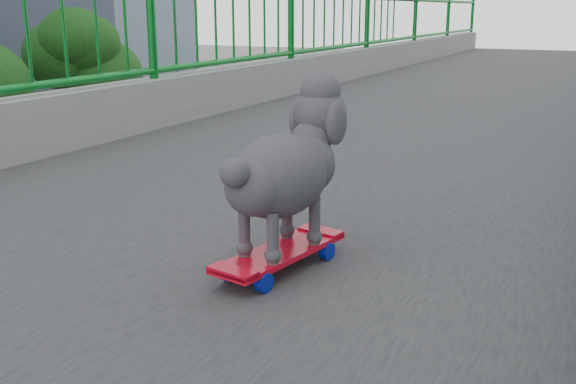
{
  "coord_description": "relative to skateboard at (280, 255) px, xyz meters",
  "views": [
    {
      "loc": [
        1.24,
        -1.5,
        7.72
      ],
      "look_at": [
        0.44,
        0.17,
        7.22
      ],
      "focal_mm": 42.0,
      "sensor_mm": 36.0,
      "label": 1
    }
  ],
  "objects": [
    {
      "name": "skateboard",
      "position": [
        0.0,
        0.0,
        0.0
      ],
      "size": [
        0.22,
        0.49,
        0.06
      ],
      "rotation": [
        0.0,
        0.0,
        -0.19
      ],
      "color": "red",
      "rests_on": "footbridge"
    },
    {
      "name": "railing",
      "position": [
        -0.44,
        -0.12,
        0.17
      ],
      "size": [
        3.0,
        24.0,
        1.42
      ],
      "color": "gray",
      "rests_on": "footbridge"
    },
    {
      "name": "poodle",
      "position": [
        0.01,
        0.03,
        0.25
      ],
      "size": [
        0.28,
        0.53,
        0.44
      ],
      "rotation": [
        0.0,
        0.0,
        -0.19
      ],
      "color": "#343137",
      "rests_on": "skateboard"
    }
  ]
}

